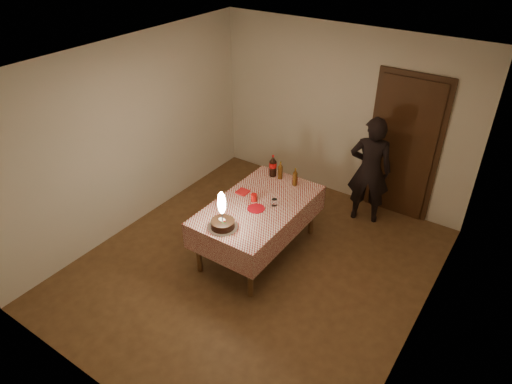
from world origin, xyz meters
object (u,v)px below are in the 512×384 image
red_plate (256,208)px  amber_bottle_left (280,171)px  clear_cup (274,202)px  photographer (370,170)px  amber_bottle_right (295,177)px  birthday_cake (222,219)px  red_cup (254,198)px  cola_bottle (273,166)px  dining_table (258,211)px

red_plate → amber_bottle_left: amber_bottle_left is taller
clear_cup → photographer: (0.67, 1.41, 0.01)m
amber_bottle_left → photographer: 1.26m
amber_bottle_right → clear_cup: bearing=-86.5°
red_plate → amber_bottle_right: 0.78m
amber_bottle_left → amber_bottle_right: bearing=-9.3°
birthday_cake → red_plate: 0.55m
photographer → amber_bottle_left: bearing=-140.2°
amber_bottle_left → red_cup: bearing=-88.0°
birthday_cake → amber_bottle_left: birthday_cake is taller
red_plate → cola_bottle: size_ratio=0.69×
red_plate → clear_cup: size_ratio=2.44×
cola_bottle → photographer: size_ratio=0.20×
birthday_cake → photographer: size_ratio=0.30×
dining_table → cola_bottle: cola_bottle is taller
clear_cup → red_cup: bearing=-166.8°
red_plate → clear_cup: clear_cup is taller
birthday_cake → red_plate: (0.11, 0.53, -0.11)m
red_plate → photographer: photographer is taller
cola_bottle → amber_bottle_left: (0.12, -0.00, -0.03)m
birthday_cake → amber_bottle_left: 1.33m
photographer → cola_bottle: bearing=-143.5°
red_cup → red_plate: bearing=-46.8°
birthday_cake → photographer: 2.33m
red_plate → red_cup: bearing=133.2°
cola_bottle → amber_bottle_left: bearing=-0.7°
dining_table → birthday_cake: birthday_cake is taller
clear_cup → photographer: photographer is taller
birthday_cake → cola_bottle: size_ratio=1.53×
red_cup → amber_bottle_left: 0.68m
amber_bottle_left → amber_bottle_right: (0.26, -0.04, 0.00)m
dining_table → red_plate: red_plate is taller
red_cup → cola_bottle: 0.70m
dining_table → cola_bottle: 0.78m
birthday_cake → clear_cup: birthday_cake is taller
red_plate → amber_bottle_left: size_ratio=0.86×
red_cup → cola_bottle: size_ratio=0.31×
red_cup → dining_table: bearing=-16.8°
dining_table → amber_bottle_right: bearing=77.3°
red_plate → birthday_cake: bearing=-101.3°
amber_bottle_right → red_plate: bearing=-98.3°
amber_bottle_left → photographer: (0.97, 0.81, -0.06)m
red_cup → cola_bottle: cola_bottle is taller
birthday_cake → clear_cup: (0.25, 0.72, -0.07)m
amber_bottle_right → red_cup: bearing=-110.3°
photographer → birthday_cake: bearing=-113.4°
birthday_cake → amber_bottle_left: bearing=91.7°
dining_table → red_plate: (0.04, -0.10, 0.10)m
dining_table → cola_bottle: (-0.23, 0.70, 0.25)m
red_plate → red_cup: size_ratio=2.20×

